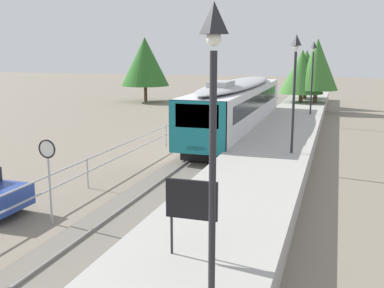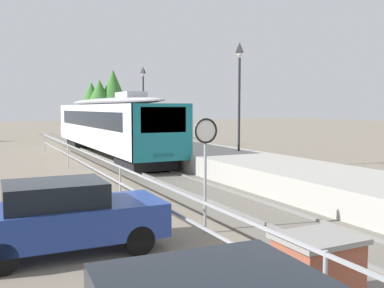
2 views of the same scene
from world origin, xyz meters
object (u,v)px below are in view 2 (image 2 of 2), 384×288
commuter_train (109,122)px  platform_lamp_mid_platform (239,76)px  platform_lamp_far_end (143,88)px  parked_hatchback_blue (65,216)px  speed_limit_sign (206,146)px  brick_utility_cabinet (317,271)px

commuter_train → platform_lamp_mid_platform: platform_lamp_mid_platform is taller
commuter_train → platform_lamp_far_end: (4.35, 5.79, 2.48)m
platform_lamp_far_end → parked_hatchback_blue: platform_lamp_far_end is taller
speed_limit_sign → platform_lamp_mid_platform: bearing=53.7°
commuter_train → platform_lamp_far_end: 7.65m
commuter_train → brick_utility_cabinet: bearing=-97.0°
speed_limit_sign → parked_hatchback_blue: speed_limit_sign is taller
platform_lamp_far_end → commuter_train: bearing=-126.9°
platform_lamp_far_end → brick_utility_cabinet: (-7.01, -27.39, -4.05)m
platform_lamp_mid_platform → parked_hatchback_blue: (-10.01, -9.08, -3.83)m
platform_lamp_far_end → parked_hatchback_blue: 25.48m
platform_lamp_mid_platform → parked_hatchback_blue: 14.04m
platform_lamp_mid_platform → parked_hatchback_blue: platform_lamp_mid_platform is taller
brick_utility_cabinet → platform_lamp_mid_platform: bearing=62.3°
parked_hatchback_blue → speed_limit_sign: bearing=-0.7°
brick_utility_cabinet → parked_hatchback_blue: 5.23m
platform_lamp_far_end → parked_hatchback_blue: bearing=-113.4°
platform_lamp_mid_platform → platform_lamp_far_end: size_ratio=1.00×
platform_lamp_mid_platform → platform_lamp_far_end: same height
commuter_train → brick_utility_cabinet: 21.82m
platform_lamp_far_end → brick_utility_cabinet: bearing=-104.3°
speed_limit_sign → parked_hatchback_blue: (-3.31, 0.04, -1.33)m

